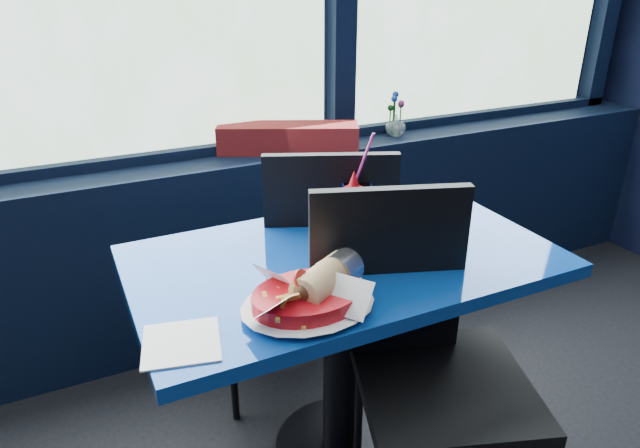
{
  "coord_description": "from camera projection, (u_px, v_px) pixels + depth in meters",
  "views": [
    {
      "loc": [
        -0.39,
        0.72,
        1.51
      ],
      "look_at": [
        0.21,
        1.98,
        0.87
      ],
      "focal_mm": 32.0,
      "sensor_mm": 36.0,
      "label": 1
    }
  ],
  "objects": [
    {
      "name": "soda_cup",
      "position": [
        357.0,
        205.0,
        1.77
      ],
      "size": [
        0.09,
        0.09,
        0.31
      ],
      "rotation": [
        0.0,
        0.0,
        0.41
      ],
      "color": "#0D1C98",
      "rests_on": "near_table"
    },
    {
      "name": "ketchup_bottle",
      "position": [
        353.0,
        210.0,
        1.69
      ],
      "size": [
        0.06,
        0.06,
        0.22
      ],
      "color": "#AE0B13",
      "rests_on": "near_table"
    },
    {
      "name": "near_table",
      "position": [
        343.0,
        308.0,
        1.71
      ],
      "size": [
        1.2,
        0.7,
        0.75
      ],
      "color": "black",
      "rests_on": "ground"
    },
    {
      "name": "planter_box",
      "position": [
        288.0,
        138.0,
        2.36
      ],
      "size": [
        0.58,
        0.37,
        0.12
      ],
      "primitive_type": "cube",
      "rotation": [
        0.0,
        0.0,
        -0.43
      ],
      "color": "maroon",
      "rests_on": "window_sill"
    },
    {
      "name": "chair_near_front",
      "position": [
        420.0,
        345.0,
        1.54
      ],
      "size": [
        0.57,
        0.57,
        0.99
      ],
      "rotation": [
        0.0,
        0.0,
        -0.33
      ],
      "color": "black",
      "rests_on": "ground"
    },
    {
      "name": "napkin",
      "position": [
        181.0,
        343.0,
        1.25
      ],
      "size": [
        0.2,
        0.2,
        0.0
      ],
      "primitive_type": "cube",
      "rotation": [
        0.0,
        0.0,
        -0.22
      ],
      "color": "white",
      "rests_on": "near_table"
    },
    {
      "name": "food_basket",
      "position": [
        310.0,
        295.0,
        1.36
      ],
      "size": [
        0.32,
        0.31,
        0.11
      ],
      "rotation": [
        0.0,
        0.0,
        0.11
      ],
      "color": "#AE0B13",
      "rests_on": "near_table"
    },
    {
      "name": "chair_near_back",
      "position": [
        303.0,
        263.0,
        1.98
      ],
      "size": [
        0.58,
        0.58,
        0.99
      ],
      "rotation": [
        0.0,
        0.0,
        2.74
      ],
      "color": "black",
      "rests_on": "ground"
    },
    {
      "name": "flower_vase",
      "position": [
        396.0,
        123.0,
        2.58
      ],
      "size": [
        0.12,
        0.12,
        0.2
      ],
      "rotation": [
        0.0,
        0.0,
        0.31
      ],
      "color": "silver",
      "rests_on": "window_sill"
    },
    {
      "name": "window_sill",
      "position": [
        182.0,
        256.0,
        2.38
      ],
      "size": [
        5.0,
        0.26,
        0.8
      ],
      "primitive_type": "cube",
      "color": "black",
      "rests_on": "ground"
    }
  ]
}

